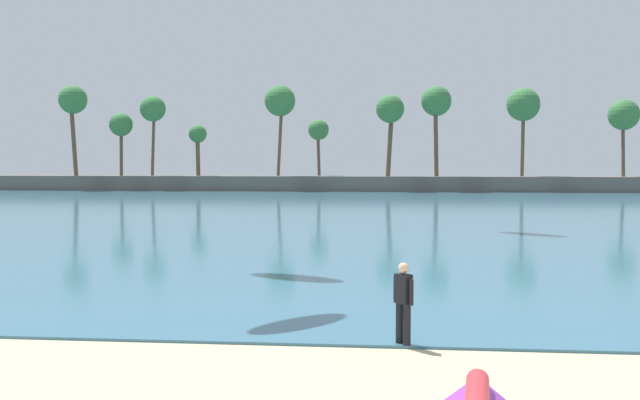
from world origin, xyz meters
TOP-DOWN VIEW (x-y plane):
  - sea at (0.00, 65.66)m, footprint 220.00×113.36m
  - palm_headland at (-0.95, 82.23)m, footprint 92.42×6.12m
  - person_at_waterline at (2.59, 9.14)m, footprint 0.39×0.44m

SIDE VIEW (x-z plane):
  - sea at x=0.00m, z-range 0.00..0.06m
  - person_at_waterline at x=2.59m, z-range 0.06..1.73m
  - palm_headland at x=-0.95m, z-range -3.13..9.54m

